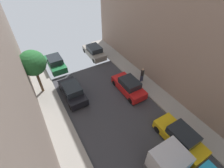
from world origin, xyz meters
TOP-DOWN VIEW (x-y plane):
  - parked_car_left_2 at (-2.70, 12.08)m, footprint 1.78×4.20m
  - parked_car_left_3 at (-2.70, 18.14)m, footprint 1.78×4.20m
  - parked_car_right_2 at (2.70, 2.91)m, footprint 1.78×4.20m
  - parked_car_right_3 at (2.70, 9.82)m, footprint 1.78×4.20m
  - parked_car_right_4 at (2.70, 18.13)m, footprint 1.78×4.20m
  - pedestrian at (4.85, 10.33)m, footprint 0.40×0.36m
  - street_tree_0 at (-5.22, 14.40)m, footprint 2.44×2.44m

SIDE VIEW (x-z plane):
  - parked_car_left_2 at x=-2.70m, z-range -0.06..1.50m
  - parked_car_left_3 at x=-2.70m, z-range -0.06..1.50m
  - parked_car_right_2 at x=2.70m, z-range -0.06..1.50m
  - parked_car_right_3 at x=2.70m, z-range -0.06..1.50m
  - parked_car_right_4 at x=2.70m, z-range -0.06..1.50m
  - pedestrian at x=4.85m, z-range 0.21..1.93m
  - street_tree_0 at x=-5.22m, z-range 1.28..6.04m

